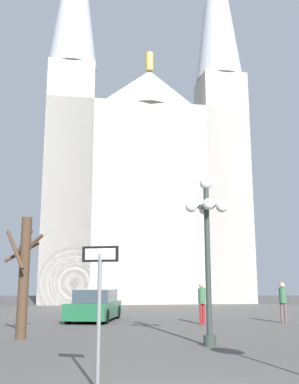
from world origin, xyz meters
The scene contains 7 objects.
cathedral centered at (-0.47, 36.42, 12.30)m, with size 20.03×14.01×40.09m.
one_way_arrow_sign centered at (-1.34, 1.67, 1.53)m, with size 0.65×0.20×2.38m.
street_lamp centered at (1.31, 6.93, 3.16)m, with size 1.26×1.26×4.90m.
bare_tree centered at (-4.49, 8.76, 2.09)m, with size 1.29×1.44×3.91m.
parked_car_near_green centered at (-2.83, 15.73, 0.68)m, with size 2.35×4.66×1.44m.
pedestrian_walking centered at (5.72, 14.29, 1.08)m, with size 0.32×0.32×1.77m.
pedestrian_standing centered at (2.01, 13.72, 1.07)m, with size 0.32×0.32×1.76m.
Camera 1 is at (-0.62, -6.26, 1.74)m, focal length 42.01 mm.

